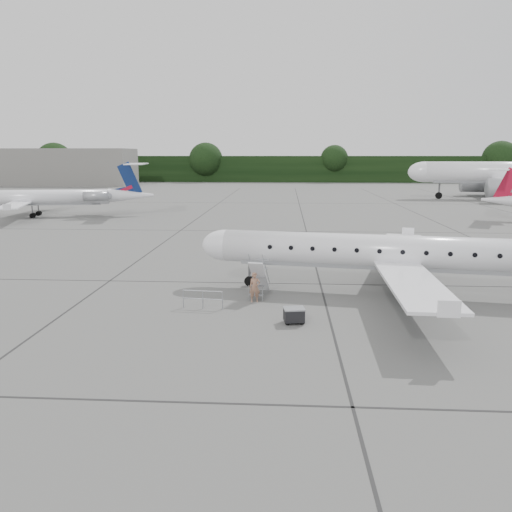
# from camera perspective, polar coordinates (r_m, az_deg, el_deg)

# --- Properties ---
(ground) EXTENTS (320.00, 320.00, 0.00)m
(ground) POSITION_cam_1_polar(r_m,az_deg,el_deg) (29.40, 17.56, -5.38)
(ground) COLOR #5F5F5D
(ground) RESTS_ON ground
(treeline) EXTENTS (260.00, 4.00, 8.00)m
(treeline) POSITION_cam_1_polar(r_m,az_deg,el_deg) (157.50, 6.13, 9.85)
(treeline) COLOR black
(treeline) RESTS_ON ground
(terminal_building) EXTENTS (40.00, 14.00, 10.00)m
(terminal_building) POSITION_cam_1_polar(r_m,az_deg,el_deg) (150.99, -21.46, 9.45)
(terminal_building) COLOR slate
(terminal_building) RESTS_ON ground
(main_regional_jet) EXTENTS (30.76, 24.23, 7.18)m
(main_regional_jet) POSITION_cam_1_polar(r_m,az_deg,el_deg) (30.65, 16.66, 2.24)
(main_regional_jet) COLOR white
(main_regional_jet) RESTS_ON ground
(airstair) EXTENTS (1.18, 2.31, 2.25)m
(airstair) POSITION_cam_1_polar(r_m,az_deg,el_deg) (29.53, 0.38, -2.49)
(airstair) COLOR white
(airstair) RESTS_ON ground
(passenger) EXTENTS (0.67, 0.49, 1.72)m
(passenger) POSITION_cam_1_polar(r_m,az_deg,el_deg) (28.41, -0.14, -3.60)
(passenger) COLOR #90644E
(passenger) RESTS_ON ground
(safety_railing) EXTENTS (2.20, 0.29, 1.00)m
(safety_railing) POSITION_cam_1_polar(r_m,az_deg,el_deg) (27.44, -6.11, -5.00)
(safety_railing) COLOR #909398
(safety_railing) RESTS_ON ground
(baggage_cart) EXTENTS (1.09, 0.94, 0.85)m
(baggage_cart) POSITION_cam_1_polar(r_m,az_deg,el_deg) (25.08, 4.36, -6.74)
(baggage_cart) COLOR black
(baggage_cart) RESTS_ON ground
(bg_narrowbody) EXTENTS (40.44, 30.00, 14.06)m
(bg_narrowbody) POSITION_cam_1_polar(r_m,az_deg,el_deg) (106.15, 26.96, 9.58)
(bg_narrowbody) COLOR white
(bg_narrowbody) RESTS_ON ground
(bg_regional_left) EXTENTS (30.77, 24.49, 7.27)m
(bg_regional_left) POSITION_cam_1_polar(r_m,az_deg,el_deg) (74.48, -24.81, 6.86)
(bg_regional_left) COLOR white
(bg_regional_left) RESTS_ON ground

